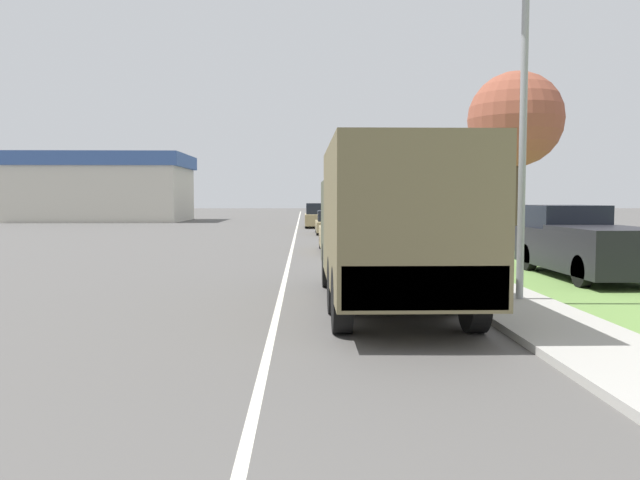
{
  "coord_description": "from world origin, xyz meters",
  "views": [
    {
      "loc": [
        0.49,
        0.02,
        2.1
      ],
      "look_at": [
        0.85,
        13.58,
        1.19
      ],
      "focal_mm": 35.0,
      "sensor_mm": 36.0,
      "label": 1
    }
  ],
  "objects_px": {
    "car_nearest_ahead": "(343,232)",
    "pickup_truck": "(583,243)",
    "car_third_ahead": "(317,217)",
    "lamp_post": "(515,52)",
    "car_second_ahead": "(332,223)",
    "military_truck": "(389,221)"
  },
  "relations": [
    {
      "from": "pickup_truck",
      "to": "car_second_ahead",
      "type": "bearing_deg",
      "value": 105.75
    },
    {
      "from": "pickup_truck",
      "to": "car_nearest_ahead",
      "type": "bearing_deg",
      "value": 125.06
    },
    {
      "from": "car_third_ahead",
      "to": "pickup_truck",
      "type": "distance_m",
      "value": 29.26
    },
    {
      "from": "car_second_ahead",
      "to": "car_third_ahead",
      "type": "distance_m",
      "value": 8.19
    },
    {
      "from": "military_truck",
      "to": "car_nearest_ahead",
      "type": "height_order",
      "value": "military_truck"
    },
    {
      "from": "car_third_ahead",
      "to": "lamp_post",
      "type": "distance_m",
      "value": 33.1
    },
    {
      "from": "car_nearest_ahead",
      "to": "car_third_ahead",
      "type": "bearing_deg",
      "value": 91.74
    },
    {
      "from": "car_second_ahead",
      "to": "lamp_post",
      "type": "bearing_deg",
      "value": -84.33
    },
    {
      "from": "military_truck",
      "to": "car_second_ahead",
      "type": "distance_m",
      "value": 24.8
    },
    {
      "from": "car_second_ahead",
      "to": "car_third_ahead",
      "type": "bearing_deg",
      "value": 94.89
    },
    {
      "from": "lamp_post",
      "to": "military_truck",
      "type": "bearing_deg",
      "value": -174.36
    },
    {
      "from": "car_nearest_ahead",
      "to": "pickup_truck",
      "type": "xyz_separation_m",
      "value": [
        5.83,
        -8.31,
        0.16
      ]
    },
    {
      "from": "pickup_truck",
      "to": "military_truck",
      "type": "bearing_deg",
      "value": -142.69
    },
    {
      "from": "car_third_ahead",
      "to": "lamp_post",
      "type": "bearing_deg",
      "value": -84.52
    },
    {
      "from": "car_second_ahead",
      "to": "car_third_ahead",
      "type": "xyz_separation_m",
      "value": [
        -0.7,
        8.16,
        0.15
      ]
    },
    {
      "from": "military_truck",
      "to": "pickup_truck",
      "type": "xyz_separation_m",
      "value": [
        5.76,
        4.39,
        -0.75
      ]
    },
    {
      "from": "car_third_ahead",
      "to": "lamp_post",
      "type": "xyz_separation_m",
      "value": [
        3.13,
        -32.69,
        4.14
      ]
    },
    {
      "from": "military_truck",
      "to": "lamp_post",
      "type": "xyz_separation_m",
      "value": [
        2.45,
        0.24,
        3.24
      ]
    },
    {
      "from": "pickup_truck",
      "to": "lamp_post",
      "type": "bearing_deg",
      "value": -128.61
    },
    {
      "from": "military_truck",
      "to": "car_nearest_ahead",
      "type": "xyz_separation_m",
      "value": [
        -0.07,
        12.7,
        -0.91
      ]
    },
    {
      "from": "car_nearest_ahead",
      "to": "pickup_truck",
      "type": "relative_size",
      "value": 0.82
    },
    {
      "from": "car_second_ahead",
      "to": "pickup_truck",
      "type": "relative_size",
      "value": 0.89
    }
  ]
}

